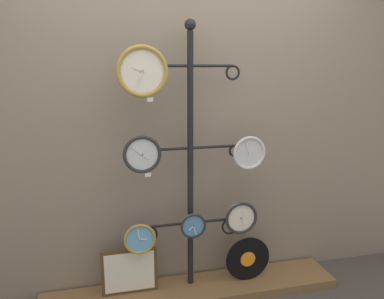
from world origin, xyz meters
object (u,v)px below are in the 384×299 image
at_px(picture_frame, 130,271).
at_px(clock_bottom_left, 140,239).
at_px(clock_bottom_right, 241,218).
at_px(clock_bottom_center, 193,226).
at_px(display_stand, 190,207).
at_px(clock_top_left, 142,71).
at_px(clock_middle_left, 142,154).
at_px(vinyl_record, 248,259).
at_px(clock_middle_right, 249,153).

bearing_deg(picture_frame, clock_bottom_left, -34.46).
xyz_separation_m(clock_bottom_left, clock_bottom_right, (0.73, -0.03, 0.09)).
xyz_separation_m(clock_bottom_left, clock_bottom_center, (0.38, -0.01, 0.06)).
bearing_deg(display_stand, clock_bottom_center, -89.51).
relative_size(display_stand, clock_bottom_right, 8.08).
height_order(clock_top_left, clock_bottom_left, clock_top_left).
bearing_deg(clock_middle_left, clock_bottom_center, -0.18).
xyz_separation_m(clock_middle_left, clock_bottom_center, (0.35, -0.00, -0.54)).
bearing_deg(clock_bottom_left, clock_bottom_center, -0.76).
relative_size(clock_bottom_left, vinyl_record, 0.64).
height_order(display_stand, picture_frame, display_stand).
relative_size(display_stand, clock_bottom_center, 10.52).
bearing_deg(display_stand, clock_middle_right, -12.69).
relative_size(clock_middle_left, clock_middle_right, 1.05).
bearing_deg(clock_top_left, clock_bottom_center, 1.89).
relative_size(clock_top_left, clock_middle_right, 1.35).
height_order(clock_bottom_left, vinyl_record, clock_bottom_left).
bearing_deg(clock_middle_right, picture_frame, 175.78).
bearing_deg(clock_bottom_center, clock_middle_right, -0.91).
xyz_separation_m(display_stand, clock_bottom_left, (-0.38, -0.08, -0.17)).
height_order(clock_bottom_center, clock_bottom_right, clock_bottom_right).
distance_m(clock_bottom_left, vinyl_record, 0.85).
distance_m(clock_top_left, picture_frame, 1.41).
distance_m(clock_middle_right, clock_bottom_left, 0.97).
distance_m(clock_top_left, clock_bottom_right, 1.24).
xyz_separation_m(clock_top_left, clock_bottom_right, (0.68, -0.02, -1.04)).
relative_size(clock_middle_right, clock_bottom_left, 1.08).
bearing_deg(display_stand, vinyl_record, -9.10).
height_order(clock_bottom_center, vinyl_record, clock_bottom_center).
height_order(clock_middle_right, clock_bottom_left, clock_middle_right).
height_order(clock_middle_left, clock_bottom_right, clock_middle_left).
bearing_deg(clock_middle_right, clock_bottom_center, 179.09).
height_order(clock_middle_right, clock_bottom_center, clock_middle_right).
bearing_deg(clock_middle_right, clock_top_left, -179.65).
bearing_deg(vinyl_record, clock_bottom_left, -179.27).
bearing_deg(vinyl_record, clock_top_left, -178.03).
xyz_separation_m(clock_middle_right, clock_bottom_center, (-0.40, 0.01, -0.51)).
bearing_deg(picture_frame, clock_bottom_center, -7.13).
bearing_deg(display_stand, clock_top_left, -163.90).
xyz_separation_m(vinyl_record, picture_frame, (-0.89, 0.04, -0.00)).
relative_size(clock_bottom_right, vinyl_record, 0.70).
height_order(clock_bottom_center, picture_frame, clock_bottom_center).
xyz_separation_m(clock_middle_right, vinyl_record, (0.03, 0.02, -0.84)).
relative_size(clock_top_left, clock_bottom_right, 1.34).
relative_size(clock_middle_right, vinyl_record, 0.69).
distance_m(clock_top_left, clock_bottom_left, 1.14).
xyz_separation_m(clock_middle_right, picture_frame, (-0.86, 0.06, -0.84)).
bearing_deg(clock_middle_left, vinyl_record, 1.05).
xyz_separation_m(display_stand, clock_bottom_right, (0.35, -0.11, -0.07)).
height_order(clock_middle_left, picture_frame, clock_middle_left).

